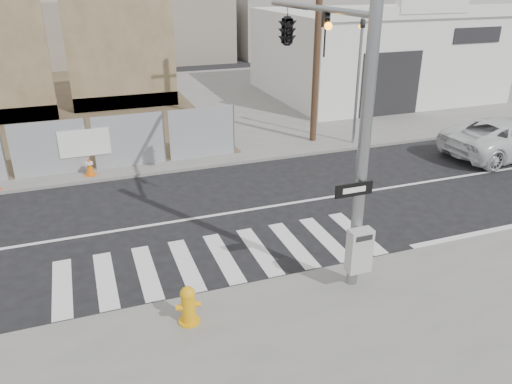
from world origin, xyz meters
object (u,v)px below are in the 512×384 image
object	(u,v)px
auto_shop	(373,52)
suv	(508,137)
traffic_cone_d	(89,166)
signal_pole	(309,65)
fire_hydrant	(188,305)

from	to	relation	value
auto_shop	suv	xyz separation A→B (m)	(-0.81, -11.66, -1.76)
suv	traffic_cone_d	xyz separation A→B (m)	(-16.14, 3.20, -0.31)
signal_pole	fire_hydrant	world-z (taller)	signal_pole
signal_pole	fire_hydrant	distance (m)	6.48
signal_pole	auto_shop	world-z (taller)	signal_pole
auto_shop	signal_pole	bearing A→B (deg)	-127.46
auto_shop	fire_hydrant	distance (m)	23.74
traffic_cone_d	signal_pole	bearing A→B (deg)	-50.28
signal_pole	traffic_cone_d	size ratio (longest dim) A/B	9.76
fire_hydrant	suv	world-z (taller)	suv
fire_hydrant	traffic_cone_d	bearing A→B (deg)	115.34
auto_shop	fire_hydrant	xyz separation A→B (m)	(-15.46, -17.90, -1.99)
suv	auto_shop	bearing A→B (deg)	-8.12
fire_hydrant	traffic_cone_d	distance (m)	9.56
fire_hydrant	suv	distance (m)	15.93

